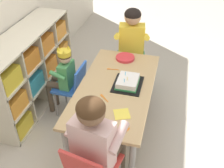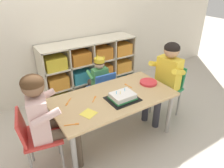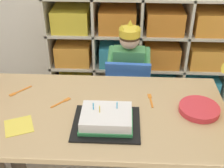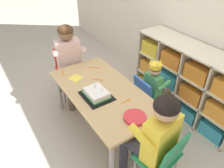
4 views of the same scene
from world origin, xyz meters
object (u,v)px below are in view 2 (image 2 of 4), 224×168
activity_table (113,101)px  paper_plate_stack (148,82)px  adult_helper_seated (46,114)px  fork_near_child_seat (94,99)px  guest_at_table_side (166,74)px  fork_scattered_mid_table (128,86)px  classroom_chair_blue (102,89)px  fork_at_table_front_edge (73,124)px  fork_near_cake_tray (68,102)px  birthday_cake_on_tray (123,97)px  child_with_crown (98,77)px  classroom_chair_adult_side (36,136)px  classroom_chair_guest_side (169,85)px

activity_table → paper_plate_stack: bearing=2.1°
adult_helper_seated → fork_near_child_seat: bearing=-68.2°
guest_at_table_side → fork_near_child_seat: (-0.99, 0.06, -0.06)m
fork_scattered_mid_table → classroom_chair_blue: bearing=-168.9°
fork_near_child_seat → classroom_chair_blue: bearing=-174.7°
activity_table → classroom_chair_blue: (0.16, 0.51, -0.13)m
guest_at_table_side → fork_at_table_front_edge: bearing=-90.7°
fork_near_child_seat → fork_near_cake_tray: bearing=-64.9°
classroom_chair_blue → birthday_cake_on_tray: (-0.11, -0.62, 0.23)m
fork_near_cake_tray → fork_at_table_front_edge: bearing=-153.3°
child_with_crown → fork_at_table_front_edge: (-0.73, -0.83, 0.06)m
classroom_chair_blue → paper_plate_stack: (0.36, -0.50, 0.21)m
child_with_crown → classroom_chair_adult_side: 1.21m
activity_table → birthday_cake_on_tray: (0.05, -0.11, 0.10)m
guest_at_table_side → fork_near_cake_tray: 1.27m
adult_helper_seated → paper_plate_stack: 1.27m
classroom_chair_blue → fork_scattered_mid_table: bearing=108.6°
guest_at_table_side → classroom_chair_guest_side: bearing=90.0°
fork_near_child_seat → fork_near_cake_tray: size_ratio=0.89×
classroom_chair_guest_side → birthday_cake_on_tray: classroom_chair_guest_side is taller
adult_helper_seated → classroom_chair_guest_side: adult_helper_seated is taller
adult_helper_seated → fork_near_cake_tray: 0.35m
classroom_chair_blue → fork_near_cake_tray: bearing=32.4°
classroom_chair_guest_side → fork_at_table_front_edge: classroom_chair_guest_side is taller
fork_near_child_seat → fork_at_table_front_edge: 0.46m
child_with_crown → birthday_cake_on_tray: (-0.11, -0.73, 0.09)m
guest_at_table_side → fork_near_cake_tray: (-1.26, 0.15, -0.06)m
guest_at_table_side → paper_plate_stack: 0.28m
child_with_crown → classroom_chair_guest_side: 0.96m
birthday_cake_on_tray → fork_scattered_mid_table: size_ratio=2.65×
birthday_cake_on_tray → fork_near_child_seat: size_ratio=3.27×
child_with_crown → guest_at_table_side: bearing=137.6°
birthday_cake_on_tray → child_with_crown: bearing=81.3°
classroom_chair_adult_side → birthday_cake_on_tray: classroom_chair_adult_side is taller
fork_at_table_front_edge → classroom_chair_guest_side: bearing=-150.7°
birthday_cake_on_tray → paper_plate_stack: 0.49m
guest_at_table_side → fork_at_table_front_edge: 1.38m
classroom_chair_guest_side → guest_at_table_side: size_ratio=0.68×
classroom_chair_adult_side → child_with_crown: bearing=-46.8°
fork_near_child_seat → activity_table: bearing=116.4°
classroom_chair_blue → child_with_crown: 0.18m
classroom_chair_guest_side → fork_near_child_seat: classroom_chair_guest_side is taller
adult_helper_seated → fork_at_table_front_edge: adult_helper_seated is taller
activity_table → paper_plate_stack: size_ratio=6.48×
classroom_chair_guest_side → fork_scattered_mid_table: (-0.62, 0.09, 0.14)m
fork_near_cake_tray → fork_at_table_front_edge: (-0.11, -0.36, 0.00)m
fork_at_table_front_edge → activity_table: bearing=-139.2°
classroom_chair_blue → fork_near_cake_tray: 0.75m
adult_helper_seated → birthday_cake_on_tray: size_ratio=3.22×
classroom_chair_adult_side → fork_at_table_front_edge: (0.29, -0.20, 0.14)m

